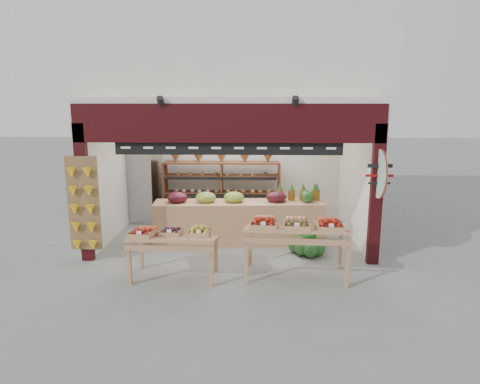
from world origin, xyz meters
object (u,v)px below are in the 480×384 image
(back_shelving, at_px, (222,179))
(display_table_right, at_px, (296,227))
(cardboard_stack, at_px, (174,229))
(display_table_left, at_px, (169,236))
(mid_counter, at_px, (238,220))
(watermelon_pile, at_px, (307,245))
(refrigerator, at_px, (144,185))

(back_shelving, relative_size, display_table_right, 1.59)
(back_shelving, xyz_separation_m, cardboard_stack, (-0.95, -1.50, -0.88))
(cardboard_stack, bearing_deg, display_table_left, -81.94)
(mid_counter, bearing_deg, back_shelving, 106.41)
(display_table_left, bearing_deg, cardboard_stack, 98.06)
(cardboard_stack, xyz_separation_m, watermelon_pile, (2.86, -0.81, -0.07))
(refrigerator, relative_size, display_table_left, 1.26)
(refrigerator, xyz_separation_m, display_table_left, (1.34, -3.58, -0.23))
(cardboard_stack, xyz_separation_m, display_table_left, (0.29, -2.04, 0.48))
(mid_counter, distance_m, display_table_left, 2.24)
(back_shelving, xyz_separation_m, watermelon_pile, (1.91, -2.31, -0.95))
(watermelon_pile, bearing_deg, mid_counter, 154.42)
(back_shelving, xyz_separation_m, display_table_right, (1.56, -3.44, -0.24))
(mid_counter, bearing_deg, watermelon_pile, -25.58)
(refrigerator, height_order, display_table_left, refrigerator)
(mid_counter, bearing_deg, refrigerator, 146.06)
(refrigerator, height_order, cardboard_stack, refrigerator)
(display_table_right, bearing_deg, watermelon_pile, 72.76)
(refrigerator, bearing_deg, back_shelving, 10.82)
(cardboard_stack, bearing_deg, mid_counter, -5.19)
(mid_counter, xyz_separation_m, watermelon_pile, (1.43, -0.68, -0.31))
(watermelon_pile, bearing_deg, display_table_left, -154.60)
(refrigerator, bearing_deg, mid_counter, -21.88)
(cardboard_stack, distance_m, watermelon_pile, 2.98)
(back_shelving, xyz_separation_m, refrigerator, (-2.01, 0.04, -0.18))
(back_shelving, xyz_separation_m, display_table_left, (-0.67, -3.54, -0.41))
(display_table_left, bearing_deg, watermelon_pile, 25.40)
(back_shelving, relative_size, mid_counter, 0.80)
(display_table_right, height_order, watermelon_pile, display_table_right)
(cardboard_stack, bearing_deg, display_table_right, -37.65)
(watermelon_pile, bearing_deg, back_shelving, 129.52)
(back_shelving, bearing_deg, watermelon_pile, -50.48)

